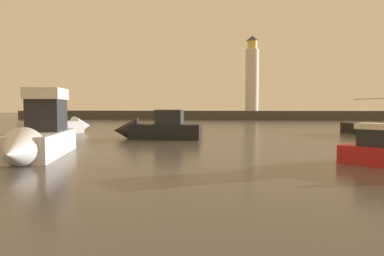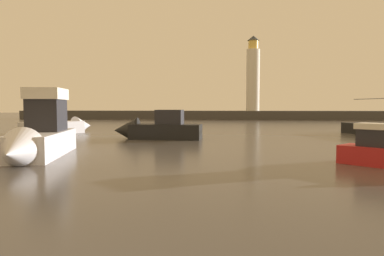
{
  "view_description": "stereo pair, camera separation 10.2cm",
  "coord_description": "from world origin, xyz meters",
  "px_view_note": "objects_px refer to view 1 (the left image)",
  "views": [
    {
      "loc": [
        2.21,
        -2.29,
        2.72
      ],
      "look_at": [
        -0.23,
        22.22,
        1.21
      ],
      "focal_mm": 32.64,
      "sensor_mm": 36.0,
      "label": 1
    },
    {
      "loc": [
        2.31,
        -2.28,
        2.72
      ],
      "look_at": [
        -0.23,
        22.22,
        1.21
      ],
      "focal_mm": 32.64,
      "sensor_mm": 36.0,
      "label": 2
    }
  ],
  "objects_px": {
    "motorboat_1": "(60,124)",
    "sailboat_moored": "(378,129)",
    "motorboat_3": "(153,129)",
    "lighthouse": "(252,75)",
    "motorboat_0": "(39,135)"
  },
  "relations": [
    {
      "from": "motorboat_1",
      "to": "sailboat_moored",
      "type": "bearing_deg",
      "value": 1.38
    },
    {
      "from": "motorboat_3",
      "to": "lighthouse",
      "type": "bearing_deg",
      "value": 76.06
    },
    {
      "from": "lighthouse",
      "to": "motorboat_0",
      "type": "height_order",
      "value": "lighthouse"
    },
    {
      "from": "lighthouse",
      "to": "motorboat_3",
      "type": "height_order",
      "value": "lighthouse"
    },
    {
      "from": "lighthouse",
      "to": "motorboat_0",
      "type": "xyz_separation_m",
      "value": [
        -15.28,
        -57.35,
        -8.09
      ]
    },
    {
      "from": "motorboat_1",
      "to": "sailboat_moored",
      "type": "distance_m",
      "value": 31.01
    },
    {
      "from": "motorboat_0",
      "to": "motorboat_3",
      "type": "distance_m",
      "value": 11.85
    },
    {
      "from": "motorboat_3",
      "to": "sailboat_moored",
      "type": "distance_m",
      "value": 21.11
    },
    {
      "from": "motorboat_0",
      "to": "sailboat_moored",
      "type": "height_order",
      "value": "sailboat_moored"
    },
    {
      "from": "motorboat_1",
      "to": "lighthouse",
      "type": "bearing_deg",
      "value": 61.99
    },
    {
      "from": "sailboat_moored",
      "to": "motorboat_1",
      "type": "bearing_deg",
      "value": -178.62
    },
    {
      "from": "lighthouse",
      "to": "motorboat_3",
      "type": "distance_m",
      "value": 48.29
    },
    {
      "from": "motorboat_0",
      "to": "lighthouse",
      "type": "bearing_deg",
      "value": 75.08
    },
    {
      "from": "motorboat_0",
      "to": "motorboat_3",
      "type": "relative_size",
      "value": 1.15
    },
    {
      "from": "motorboat_1",
      "to": "sailboat_moored",
      "type": "height_order",
      "value": "sailboat_moored"
    }
  ]
}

